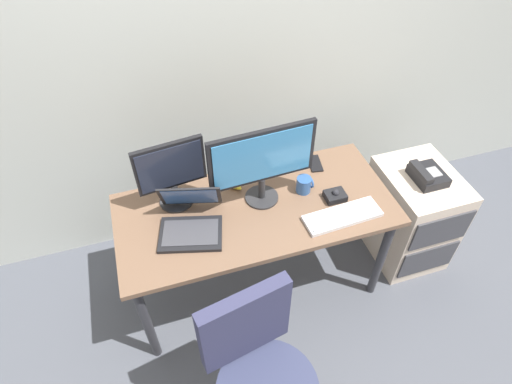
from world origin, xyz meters
name	(u,v)px	position (x,y,z in m)	size (l,w,h in m)	color
ground_plane	(256,282)	(0.00, 0.00, 0.00)	(8.00, 8.00, 0.00)	#484C54
back_wall	(216,27)	(0.00, 0.69, 1.40)	(6.00, 0.10, 2.80)	#AFB3AC
desk	(256,218)	(0.00, 0.00, 0.63)	(1.48, 0.67, 0.71)	brown
file_cabinet	(411,215)	(1.03, -0.03, 0.33)	(0.42, 0.53, 0.67)	beige
desk_phone	(427,175)	(1.02, -0.05, 0.70)	(0.17, 0.20, 0.09)	black
office_chair	(261,384)	(-0.23, -0.78, 0.45)	(0.52, 0.52, 0.97)	black
monitor_main	(262,161)	(0.05, 0.06, 0.98)	(0.56, 0.18, 0.45)	#262628
monitor_side	(171,171)	(-0.39, 0.17, 0.93)	(0.36, 0.18, 0.39)	#262628
keyboard	(343,216)	(0.41, -0.20, 0.72)	(0.42, 0.16, 0.03)	silver
laptop	(191,220)	(-0.35, -0.02, 0.76)	(0.38, 0.39, 0.22)	black
trackball_mouse	(335,196)	(0.43, -0.06, 0.73)	(0.11, 0.09, 0.07)	black
coffee_mug	(304,185)	(0.29, 0.04, 0.76)	(0.09, 0.08, 0.09)	#2E5694
cell_phone	(315,163)	(0.44, 0.23, 0.71)	(0.07, 0.14, 0.01)	black
banana	(228,182)	(-0.09, 0.22, 0.73)	(0.19, 0.04, 0.04)	yellow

